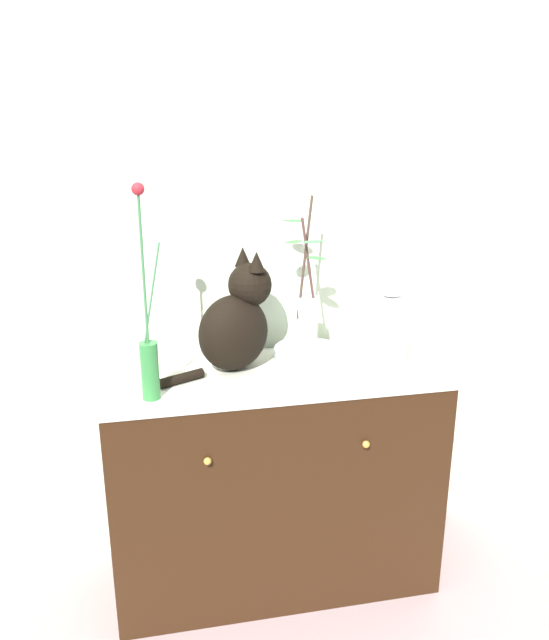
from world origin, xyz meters
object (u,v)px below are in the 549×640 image
object	(u,v)px
cat_sitting	(237,322)
jar_lidded_porcelain	(390,327)
vase_slim_green	(149,352)
vase_glass_clear	(307,315)
bowl_porcelain	(307,355)
sideboard	(275,479)

from	to	relation	value
cat_sitting	jar_lidded_porcelain	bearing A→B (deg)	-12.78
cat_sitting	vase_slim_green	distance (m)	0.34
vase_slim_green	vase_glass_clear	bearing A→B (deg)	19.56
bowl_porcelain	sideboard	bearing A→B (deg)	-152.96
sideboard	vase_glass_clear	bearing A→B (deg)	27.42
sideboard	vase_glass_clear	world-z (taller)	vase_glass_clear
cat_sitting	bowl_porcelain	bearing A→B (deg)	1.54
sideboard	cat_sitting	distance (m)	0.59
vase_glass_clear	sideboard	bearing A→B (deg)	-152.58
sideboard	vase_slim_green	distance (m)	0.70
bowl_porcelain	jar_lidded_porcelain	distance (m)	0.30
bowl_porcelain	vase_slim_green	bearing A→B (deg)	-160.53
vase_slim_green	bowl_porcelain	xyz separation A→B (m)	(0.53, 0.19, -0.12)
sideboard	jar_lidded_porcelain	distance (m)	0.67
vase_slim_green	bowl_porcelain	size ratio (longest dim) A/B	2.90
sideboard	bowl_porcelain	distance (m)	0.46
vase_glass_clear	jar_lidded_porcelain	bearing A→B (deg)	-25.29
cat_sitting	bowl_porcelain	xyz separation A→B (m)	(0.24, 0.01, -0.14)
sideboard	jar_lidded_porcelain	xyz separation A→B (m)	(0.37, -0.05, 0.56)
vase_slim_green	jar_lidded_porcelain	size ratio (longest dim) A/B	1.97
sideboard	vase_slim_green	size ratio (longest dim) A/B	1.77
bowl_porcelain	vase_glass_clear	distance (m)	0.14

